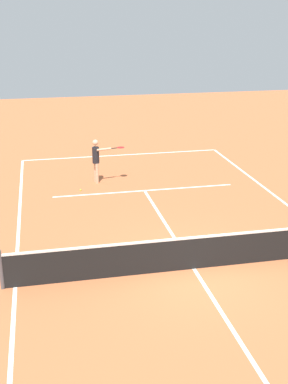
% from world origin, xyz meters
% --- Properties ---
extents(ground_plane, '(60.00, 60.00, 0.00)m').
position_xyz_m(ground_plane, '(0.00, 0.00, 0.00)').
color(ground_plane, '#B76038').
extents(court_lines, '(9.55, 23.58, 0.01)m').
position_xyz_m(court_lines, '(0.00, 0.00, 0.00)').
color(court_lines, white).
rests_on(court_lines, ground).
extents(tennis_net, '(10.15, 0.10, 1.07)m').
position_xyz_m(tennis_net, '(0.00, 0.00, 0.50)').
color(tennis_net, '#4C4C51').
rests_on(tennis_net, ground).
extents(player_serving, '(1.34, 0.45, 1.79)m').
position_xyz_m(player_serving, '(1.66, -7.84, 1.07)').
color(player_serving, '#D8A884').
rests_on(player_serving, ground).
extents(tennis_ball, '(0.07, 0.07, 0.07)m').
position_xyz_m(tennis_ball, '(2.44, -6.95, 0.03)').
color(tennis_ball, '#CCE033').
rests_on(tennis_ball, ground).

